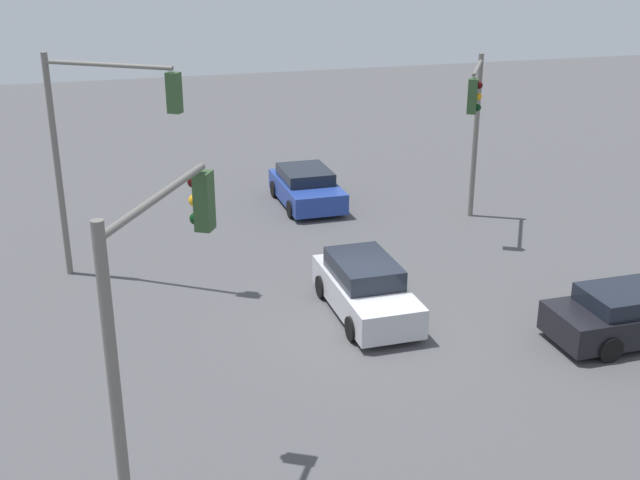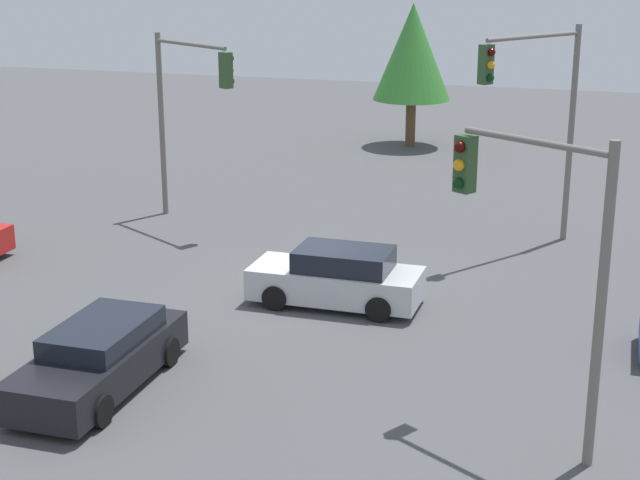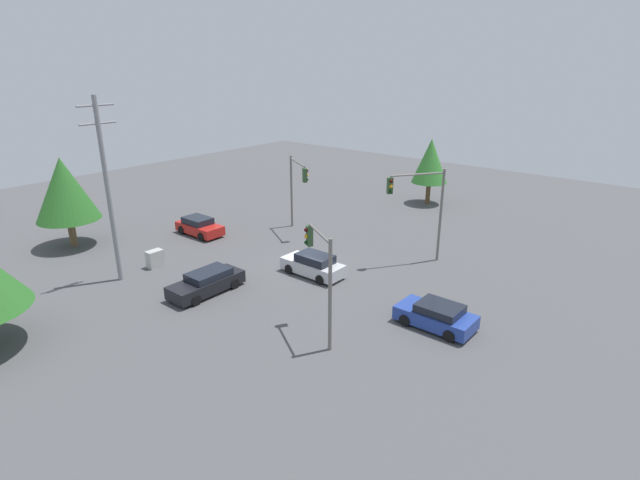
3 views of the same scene
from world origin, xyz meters
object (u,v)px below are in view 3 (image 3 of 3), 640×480
at_px(sedan_blue, 436,316).
at_px(traffic_signal_main, 321,266).
at_px(sedan_red, 199,226).
at_px(sedan_silver, 313,265).
at_px(traffic_signal_cross, 297,182).
at_px(electrical_cabinet, 155,259).
at_px(traffic_signal_aux, 421,201).
at_px(sedan_dark, 207,282).

height_order(sedan_blue, traffic_signal_main, traffic_signal_main).
relative_size(sedan_red, sedan_silver, 0.96).
xyz_separation_m(traffic_signal_cross, electrical_cabinet, (-11.59, 2.47, -3.50)).
bearing_deg(traffic_signal_aux, sedan_red, -35.50).
relative_size(sedan_silver, electrical_cabinet, 3.62).
height_order(sedan_silver, traffic_signal_aux, traffic_signal_aux).
height_order(sedan_silver, traffic_signal_main, traffic_signal_main).
bearing_deg(sedan_red, traffic_signal_aux, 109.94).
relative_size(sedan_dark, traffic_signal_aux, 0.72).
relative_size(sedan_blue, traffic_signal_cross, 0.68).
xyz_separation_m(sedan_red, traffic_signal_aux, (5.91, -16.28, 3.74)).
bearing_deg(sedan_dark, traffic_signal_cross, -74.05).
height_order(sedan_dark, sedan_silver, sedan_silver).
bearing_deg(traffic_signal_main, traffic_signal_aux, -53.54).
height_order(sedan_red, electrical_cabinet, sedan_red).
bearing_deg(sedan_red, sedan_dark, 54.73).
relative_size(traffic_signal_main, traffic_signal_aux, 0.88).
bearing_deg(traffic_signal_main, electrical_cabinet, 31.72).
relative_size(sedan_blue, sedan_silver, 0.96).
distance_m(sedan_red, sedan_dark, 10.93).
bearing_deg(traffic_signal_aux, traffic_signal_main, 39.91).
relative_size(sedan_dark, electrical_cabinet, 4.00).
xyz_separation_m(sedan_silver, traffic_signal_aux, (6.20, -4.13, 3.72)).
bearing_deg(sedan_silver, traffic_signal_aux, -33.63).
bearing_deg(electrical_cabinet, sedan_silver, -57.72).
height_order(sedan_blue, traffic_signal_aux, traffic_signal_aux).
xyz_separation_m(sedan_silver, electrical_cabinet, (-5.74, 9.09, -0.12)).
relative_size(traffic_signal_cross, electrical_cabinet, 5.10).
bearing_deg(sedan_blue, sedan_red, 86.56).
xyz_separation_m(sedan_red, traffic_signal_cross, (5.55, -5.53, 3.41)).
bearing_deg(traffic_signal_cross, sedan_dark, -43.46).
height_order(sedan_red, traffic_signal_aux, traffic_signal_aux).
xyz_separation_m(sedan_red, sedan_blue, (-1.29, -21.41, -0.03)).
bearing_deg(electrical_cabinet, traffic_signal_main, -89.39).
xyz_separation_m(sedan_blue, sedan_silver, (0.99, 9.25, 0.05)).
height_order(sedan_silver, traffic_signal_cross, traffic_signal_cross).
xyz_separation_m(sedan_dark, traffic_signal_aux, (12.22, -7.36, 3.76)).
height_order(sedan_blue, sedan_silver, sedan_silver).
bearing_deg(electrical_cabinet, traffic_signal_aux, -47.89).
height_order(traffic_signal_cross, electrical_cabinet, traffic_signal_cross).
distance_m(sedan_silver, electrical_cabinet, 10.75).
bearing_deg(sedan_silver, electrical_cabinet, 122.28).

